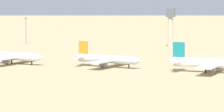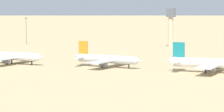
{
  "view_description": "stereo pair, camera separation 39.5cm",
  "coord_description": "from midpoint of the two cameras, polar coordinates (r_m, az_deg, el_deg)",
  "views": [
    {
      "loc": [
        110.72,
        -312.8,
        37.06
      ],
      "look_at": [
        3.56,
        -9.0,
        6.0
      ],
      "focal_mm": 109.97,
      "sensor_mm": 36.0,
      "label": 1
    },
    {
      "loc": [
        111.1,
        -312.67,
        37.06
      ],
      "look_at": [
        3.56,
        -9.0,
        6.0
      ],
      "focal_mm": 109.97,
      "sensor_mm": 36.0,
      "label": 2
    }
  ],
  "objects": [
    {
      "name": "control_tower",
      "position": [
        443.8,
        4.93,
        2.68
      ],
      "size": [
        5.2,
        5.2,
        25.37
      ],
      "color": "#C6B793",
      "rests_on": "ground"
    },
    {
      "name": "parked_jet_orange_2",
      "position": [
        329.13,
        -0.42,
        -0.26
      ],
      "size": [
        36.96,
        31.49,
        12.23
      ],
      "rotation": [
        0.0,
        0.0,
        -0.17
      ],
      "color": "silver",
      "rests_on": "ground"
    },
    {
      "name": "parked_jet_teal_3",
      "position": [
        310.13,
        8.15,
        -0.59
      ],
      "size": [
        40.62,
        34.14,
        13.42
      ],
      "rotation": [
        0.0,
        0.0,
        -0.05
      ],
      "color": "white",
      "rests_on": "ground"
    },
    {
      "name": "ground",
      "position": [
        333.89,
        -0.03,
        -0.87
      ],
      "size": [
        4000.0,
        4000.0,
        0.0
      ],
      "primitive_type": "plane",
      "color": "tan"
    },
    {
      "name": "parked_jet_teal_1",
      "position": [
        347.1,
        -8.38,
        -0.0
      ],
      "size": [
        37.9,
        32.09,
        12.51
      ],
      "rotation": [
        0.0,
        0.0,
        -0.11
      ],
      "color": "silver",
      "rests_on": "ground"
    },
    {
      "name": "light_pole_west",
      "position": [
        474.44,
        -7.13,
        2.23
      ],
      "size": [
        1.8,
        0.5,
        18.13
      ],
      "color": "#59595E",
      "rests_on": "ground"
    }
  ]
}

